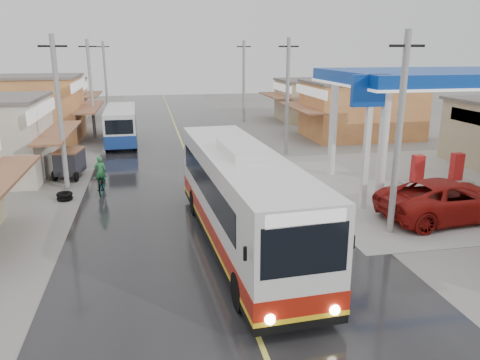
{
  "coord_description": "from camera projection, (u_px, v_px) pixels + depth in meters",
  "views": [
    {
      "loc": [
        -2.54,
        -16.42,
        7.35
      ],
      "look_at": [
        1.03,
        1.65,
        2.11
      ],
      "focal_mm": 35.0,
      "sensor_mm": 36.0,
      "label": 1
    }
  ],
  "objects": [
    {
      "name": "jeepney",
      "position": [
        449.0,
        200.0,
        20.56
      ],
      "size": [
        6.64,
        3.56,
        1.77
      ],
      "primitive_type": "imported",
      "rotation": [
        0.0,
        0.0,
        1.67
      ],
      "color": "maroon",
      "rests_on": "ground"
    },
    {
      "name": "coach_bus",
      "position": [
        241.0,
        199.0,
        17.48
      ],
      "size": [
        3.47,
        12.73,
        3.94
      ],
      "rotation": [
        0.0,
        0.0,
        0.06
      ],
      "color": "silver",
      "rests_on": "road"
    },
    {
      "name": "shopfronts_right",
      "position": [
        410.0,
        158.0,
        32.09
      ],
      "size": [
        11.0,
        44.0,
        4.8
      ],
      "primitive_type": null,
      "color": "#BAB4A2",
      "rests_on": "ground"
    },
    {
      "name": "tyre_stack",
      "position": [
        65.0,
        196.0,
        23.28
      ],
      "size": [
        0.78,
        0.78,
        0.4
      ],
      "color": "black",
      "rests_on": "ground"
    },
    {
      "name": "tricycle_near",
      "position": [
        70.0,
        162.0,
        27.09
      ],
      "size": [
        1.76,
        2.38,
        1.67
      ],
      "rotation": [
        0.0,
        0.0,
        -0.17
      ],
      "color": "#26262D",
      "rests_on": "ground"
    },
    {
      "name": "ground",
      "position": [
        222.0,
        246.0,
        17.98
      ],
      "size": [
        120.0,
        120.0,
        0.0
      ],
      "primitive_type": "plane",
      "color": "slate",
      "rests_on": "ground"
    },
    {
      "name": "utility_poles_left",
      "position": [
        84.0,
        159.0,
        31.78
      ],
      "size": [
        1.6,
        50.0,
        8.0
      ],
      "primitive_type": null,
      "color": "gray",
      "rests_on": "ground"
    },
    {
      "name": "cyclist",
      "position": [
        101.0,
        181.0,
        24.25
      ],
      "size": [
        0.7,
        1.89,
        2.02
      ],
      "rotation": [
        0.0,
        0.0,
        -0.03
      ],
      "color": "black",
      "rests_on": "ground"
    },
    {
      "name": "road",
      "position": [
        188.0,
        158.0,
        32.13
      ],
      "size": [
        12.0,
        90.0,
        0.02
      ],
      "primitive_type": "cube",
      "color": "black",
      "rests_on": "ground"
    },
    {
      "name": "second_bus",
      "position": [
        121.0,
        125.0,
        36.68
      ],
      "size": [
        2.43,
        8.42,
        2.78
      ],
      "rotation": [
        0.0,
        0.0,
        0.02
      ],
      "color": "silver",
      "rests_on": "road"
    },
    {
      "name": "centre_line",
      "position": [
        188.0,
        158.0,
        32.13
      ],
      "size": [
        0.15,
        90.0,
        0.01
      ],
      "primitive_type": "cube",
      "color": "#D8CC4C",
      "rests_on": "road"
    },
    {
      "name": "utility_poles_right",
      "position": [
        286.0,
        154.0,
        33.44
      ],
      "size": [
        1.6,
        36.0,
        8.0
      ],
      "primitive_type": null,
      "color": "gray",
      "rests_on": "ground"
    }
  ]
}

